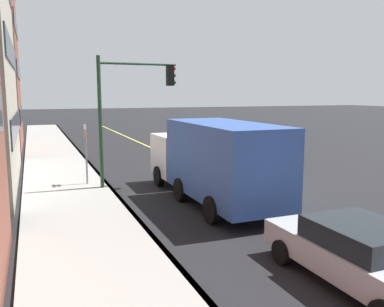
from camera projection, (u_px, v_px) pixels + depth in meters
The scene contains 9 objects.
ground at pixel (250, 192), 16.93m from camera, with size 200.00×200.00×0.00m, color black.
sidewalk_slab at pixel (75, 208), 14.29m from camera, with size 80.00×3.56×0.15m, color gray.
curb_edge at pixel (122, 203), 14.92m from camera, with size 80.00×0.16×0.15m, color slate.
lane_stripe_center at pixel (250, 191), 16.92m from camera, with size 80.00×0.16×0.01m, color #D8CC4C.
car_silver at pixel (361, 253), 8.56m from camera, with size 4.63×2.05×1.38m.
car_maroon at pixel (219, 150), 24.23m from camera, with size 4.49×1.95×1.45m.
truck_blue at pixel (214, 159), 15.14m from camera, with size 8.29×2.57×3.08m.
traffic_light_mast at pixel (130, 100), 16.98m from camera, with size 0.28×3.43×5.64m.
street_sign_post at pixel (86, 149), 17.54m from camera, with size 0.60×0.08×2.86m.
Camera 1 is at (-14.41, 8.41, 4.10)m, focal length 37.51 mm.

